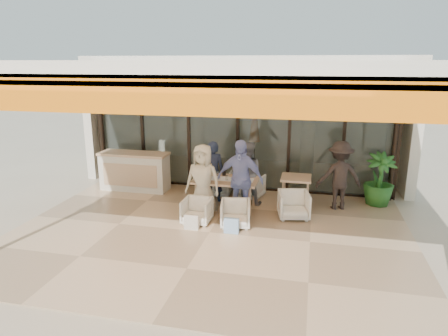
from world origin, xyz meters
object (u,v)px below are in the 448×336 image
object	(u,v)px
chair_far_right	(250,185)
standing_woman	(339,176)
diner_grey	(247,174)
side_chair	(294,204)
chair_near_left	(197,210)
chair_near_right	(235,213)
chair_far_left	(218,182)
potted_palm	(379,180)
dining_table	(225,181)
diner_cream	(203,180)
diner_navy	(213,172)
side_table	(296,181)
host_counter	(135,171)
diner_periwinkle	(240,180)

from	to	relation	value
chair_far_right	standing_woman	world-z (taller)	standing_woman
diner_grey	side_chair	bearing A→B (deg)	143.12
chair_far_right	chair_near_left	xyz separation A→B (m)	(-0.84, -1.90, -0.03)
chair_near_left	chair_near_right	size ratio (longest dim) A/B	0.97
chair_near_right	side_chair	distance (m)	1.39
chair_far_left	potted_palm	bearing A→B (deg)	179.91
diner_grey	side_chair	world-z (taller)	diner_grey
dining_table	standing_woman	bearing A→B (deg)	12.99
chair_near_left	diner_cream	xyz separation A→B (m)	(0.00, 0.50, 0.51)
dining_table	diner_navy	size ratio (longest dim) A/B	0.98
chair_far_right	diner_cream	size ratio (longest dim) A/B	0.41
diner_navy	side_chair	bearing A→B (deg)	151.18
side_table	standing_woman	size ratio (longest dim) A/B	0.46
host_counter	chair_far_left	bearing A→B (deg)	1.91
chair_near_right	diner_grey	xyz separation A→B (m)	(0.00, 1.40, 0.46)
diner_cream	potted_palm	xyz separation A→B (m)	(3.95, 1.53, -0.17)
diner_cream	potted_palm	bearing A→B (deg)	26.44
standing_woman	chair_near_left	bearing A→B (deg)	13.46
chair_near_right	diner_navy	bearing A→B (deg)	111.23
chair_near_left	host_counter	bearing A→B (deg)	142.45
chair_far_left	side_chair	size ratio (longest dim) A/B	1.05
host_counter	standing_woman	world-z (taller)	standing_woman
chair_far_right	diner_periwinkle	distance (m)	1.51
side_table	standing_woman	distance (m)	1.00
chair_near_left	diner_periwinkle	size ratio (longest dim) A/B	0.34
side_chair	chair_far_left	bearing A→B (deg)	138.69
chair_near_left	side_table	size ratio (longest dim) A/B	0.81
diner_grey	potted_palm	size ratio (longest dim) A/B	1.20
standing_woman	chair_near_right	bearing A→B (deg)	21.84
dining_table	diner_navy	world-z (taller)	diner_navy
diner_navy	side_table	distance (m)	2.02
chair_far_right	diner_grey	size ratio (longest dim) A/B	0.43
diner_grey	diner_periwinkle	world-z (taller)	diner_periwinkle
chair_far_left	chair_near_right	distance (m)	2.08
diner_navy	potted_palm	xyz separation A→B (m)	(3.95, 0.63, -0.12)
chair_near_right	side_chair	size ratio (longest dim) A/B	0.92
diner_navy	diner_cream	xyz separation A→B (m)	(0.00, -0.90, 0.05)
chair_far_right	diner_periwinkle	size ratio (longest dim) A/B	0.37
chair_far_left	diner_cream	world-z (taller)	diner_cream
chair_near_right	side_table	distance (m)	1.92
host_counter	diner_periwinkle	xyz separation A→B (m)	(3.11, -1.32, 0.36)
diner_navy	diner_grey	world-z (taller)	diner_grey
diner_grey	standing_woman	distance (m)	2.16
dining_table	standing_woman	distance (m)	2.65
dining_table	standing_woman	size ratio (longest dim) A/B	0.92
chair_near_right	standing_woman	bearing A→B (deg)	26.06
diner_cream	side_chair	size ratio (longest dim) A/B	2.42
dining_table	chair_far_right	distance (m)	1.09
host_counter	chair_far_right	size ratio (longest dim) A/B	2.78
side_chair	diner_grey	bearing A→B (deg)	139.26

